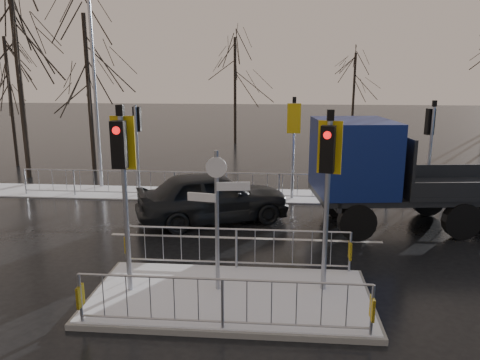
# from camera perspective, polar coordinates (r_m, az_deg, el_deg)

# --- Properties ---
(ground) EXTENTS (120.00, 120.00, 0.00)m
(ground) POSITION_cam_1_polar(r_m,az_deg,el_deg) (10.39, -1.17, -14.37)
(ground) COLOR black
(ground) RESTS_ON ground
(snow_verge) EXTENTS (30.00, 2.00, 0.04)m
(snow_verge) POSITION_cam_1_polar(r_m,az_deg,el_deg) (18.42, 1.64, -1.87)
(snow_verge) COLOR white
(snow_verge) RESTS_ON ground
(lane_markings) EXTENTS (8.00, 11.38, 0.01)m
(lane_markings) POSITION_cam_1_polar(r_m,az_deg,el_deg) (10.10, -1.38, -15.23)
(lane_markings) COLOR silver
(lane_markings) RESTS_ON ground
(traffic_island) EXTENTS (6.00, 3.04, 4.15)m
(traffic_island) POSITION_cam_1_polar(r_m,az_deg,el_deg) (10.23, -1.24, -12.40)
(traffic_island) COLOR slate
(traffic_island) RESTS_ON ground
(far_kerb_fixtures) EXTENTS (18.00, 0.65, 3.83)m
(far_kerb_fixtures) POSITION_cam_1_polar(r_m,az_deg,el_deg) (17.68, 2.52, 0.81)
(far_kerb_fixtures) COLOR #989DA6
(far_kerb_fixtures) RESTS_ON ground
(car_far_lane) EXTENTS (5.29, 3.68, 1.67)m
(car_far_lane) POSITION_cam_1_polar(r_m,az_deg,el_deg) (15.16, -3.30, -2.02)
(car_far_lane) COLOR black
(car_far_lane) RESTS_ON ground
(flatbed_truck) EXTENTS (7.53, 3.51, 3.37)m
(flatbed_truck) POSITION_cam_1_polar(r_m,az_deg,el_deg) (15.05, 17.32, 1.02)
(flatbed_truck) COLOR black
(flatbed_truck) RESTS_ON ground
(tree_near_a) EXTENTS (4.75, 4.75, 8.97)m
(tree_near_a) POSITION_cam_1_polar(r_m,az_deg,el_deg) (23.24, -25.71, 15.16)
(tree_near_a) COLOR black
(tree_near_a) RESTS_ON ground
(tree_near_b) EXTENTS (4.00, 4.00, 7.55)m
(tree_near_b) POSITION_cam_1_polar(r_m,az_deg,el_deg) (23.45, -18.16, 13.39)
(tree_near_b) COLOR black
(tree_near_b) RESTS_ON ground
(tree_near_c) EXTENTS (3.50, 3.50, 6.61)m
(tree_near_c) POSITION_cam_1_polar(r_m,az_deg,el_deg) (26.37, -26.42, 11.20)
(tree_near_c) COLOR black
(tree_near_c) RESTS_ON ground
(tree_far_a) EXTENTS (3.75, 3.75, 7.08)m
(tree_far_a) POSITION_cam_1_polar(r_m,az_deg,el_deg) (31.30, -0.61, 13.23)
(tree_far_a) COLOR black
(tree_far_a) RESTS_ON ground
(tree_far_b) EXTENTS (3.25, 3.25, 6.14)m
(tree_far_b) POSITION_cam_1_polar(r_m,az_deg,el_deg) (33.54, 13.77, 11.77)
(tree_far_b) COLOR black
(tree_far_b) RESTS_ON ground
(street_lamp_left) EXTENTS (1.25, 0.18, 8.20)m
(street_lamp_left) POSITION_cam_1_polar(r_m,az_deg,el_deg) (20.08, -17.16, 11.73)
(street_lamp_left) COLOR #989DA6
(street_lamp_left) RESTS_ON ground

